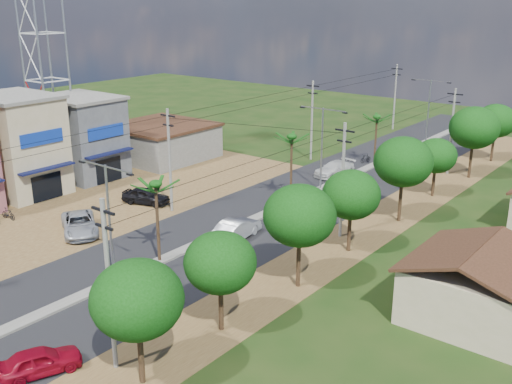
% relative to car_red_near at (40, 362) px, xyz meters
% --- Properties ---
extents(ground, '(160.00, 160.00, 0.00)m').
position_rel_car_red_near_xyz_m(ground, '(-5.00, 8.64, -0.69)').
color(ground, black).
rests_on(ground, ground).
extents(road, '(12.00, 110.00, 0.04)m').
position_rel_car_red_near_xyz_m(road, '(-5.00, 23.64, -0.67)').
color(road, black).
rests_on(road, ground).
extents(median, '(1.00, 90.00, 0.18)m').
position_rel_car_red_near_xyz_m(median, '(-5.00, 26.64, -0.60)').
color(median, '#605E56').
rests_on(median, ground).
extents(dirt_lot_west, '(18.00, 46.00, 0.04)m').
position_rel_car_red_near_xyz_m(dirt_lot_west, '(-20.00, 16.64, -0.67)').
color(dirt_lot_west, '#50381B').
rests_on(dirt_lot_west, ground).
extents(dirt_shoulder_east, '(5.00, 90.00, 0.03)m').
position_rel_car_red_near_xyz_m(dirt_shoulder_east, '(3.50, 23.64, -0.67)').
color(dirt_shoulder_east, '#50381B').
rests_on(dirt_shoulder_east, ground).
extents(shophouse_cream, '(9.00, 6.40, 9.30)m').
position_rel_car_red_near_xyz_m(shophouse_cream, '(-26.98, 15.64, 3.98)').
color(shophouse_cream, tan).
rests_on(shophouse_cream, ground).
extents(shophouse_grey, '(9.00, 6.40, 8.30)m').
position_rel_car_red_near_xyz_m(shophouse_grey, '(-26.98, 22.64, 3.48)').
color(shophouse_grey, '#44484B').
rests_on(shophouse_grey, ground).
extents(low_shed, '(10.40, 10.40, 3.95)m').
position_rel_car_red_near_xyz_m(low_shed, '(-26.00, 32.64, 1.28)').
color(low_shed, '#605E56').
rests_on(low_shed, ground).
extents(house_east_near, '(7.60, 7.50, 4.60)m').
position_rel_car_red_near_xyz_m(house_east_near, '(15.00, 18.64, 1.71)').
color(house_east_near, tan).
rests_on(house_east_near, ground).
extents(tree_east_a, '(4.40, 4.40, 6.37)m').
position_rel_car_red_near_xyz_m(tree_east_a, '(4.50, 2.64, 3.80)').
color(tree_east_a, black).
rests_on(tree_east_a, ground).
extents(tree_east_b, '(4.00, 4.00, 5.83)m').
position_rel_car_red_near_xyz_m(tree_east_b, '(4.30, 8.64, 3.43)').
color(tree_east_b, black).
rests_on(tree_east_b, ground).
extents(tree_east_c, '(4.60, 4.60, 6.83)m').
position_rel_car_red_near_xyz_m(tree_east_c, '(4.70, 15.64, 4.18)').
color(tree_east_c, black).
rests_on(tree_east_c, ground).
extents(tree_east_d, '(4.20, 4.20, 6.13)m').
position_rel_car_red_near_xyz_m(tree_east_d, '(4.40, 22.64, 3.65)').
color(tree_east_d, black).
rests_on(tree_east_d, ground).
extents(tree_east_e, '(4.80, 4.80, 7.14)m').
position_rel_car_red_near_xyz_m(tree_east_e, '(4.60, 30.64, 4.40)').
color(tree_east_e, black).
rests_on(tree_east_e, ground).
extents(tree_east_f, '(3.80, 3.80, 5.52)m').
position_rel_car_red_near_xyz_m(tree_east_f, '(4.20, 38.64, 3.20)').
color(tree_east_f, black).
rests_on(tree_east_f, ground).
extents(tree_east_g, '(5.00, 5.00, 7.38)m').
position_rel_car_red_near_xyz_m(tree_east_g, '(4.80, 46.64, 4.55)').
color(tree_east_g, black).
rests_on(tree_east_g, ground).
extents(tree_east_h, '(4.40, 4.40, 6.52)m').
position_rel_car_red_near_xyz_m(tree_east_h, '(4.50, 54.64, 3.95)').
color(tree_east_h, black).
rests_on(tree_east_h, ground).
extents(palm_median_near, '(2.00, 2.00, 6.15)m').
position_rel_car_red_near_xyz_m(palm_median_near, '(-5.00, 12.64, 4.85)').
color(palm_median_near, black).
rests_on(palm_median_near, ground).
extents(palm_median_mid, '(2.00, 2.00, 6.55)m').
position_rel_car_red_near_xyz_m(palm_median_mid, '(-5.00, 28.64, 5.21)').
color(palm_median_mid, black).
rests_on(palm_median_mid, ground).
extents(palm_median_far, '(2.00, 2.00, 5.85)m').
position_rel_car_red_near_xyz_m(palm_median_far, '(-5.00, 44.64, 4.58)').
color(palm_median_far, black).
rests_on(palm_median_far, ground).
extents(streetlight_near, '(5.10, 0.18, 8.00)m').
position_rel_car_red_near_xyz_m(streetlight_near, '(-5.00, 8.64, 4.10)').
color(streetlight_near, gray).
rests_on(streetlight_near, ground).
extents(streetlight_mid, '(5.10, 0.18, 8.00)m').
position_rel_car_red_near_xyz_m(streetlight_mid, '(-5.00, 33.64, 4.10)').
color(streetlight_mid, gray).
rests_on(streetlight_mid, ground).
extents(streetlight_far, '(5.10, 0.18, 8.00)m').
position_rel_car_red_near_xyz_m(streetlight_far, '(-5.00, 58.64, 4.10)').
color(streetlight_far, gray).
rests_on(streetlight_far, ground).
extents(utility_pole_w_b, '(1.60, 0.24, 9.00)m').
position_rel_car_red_near_xyz_m(utility_pole_w_b, '(-12.00, 20.64, 4.07)').
color(utility_pole_w_b, '#605E56').
rests_on(utility_pole_w_b, ground).
extents(utility_pole_w_c, '(1.60, 0.24, 9.00)m').
position_rel_car_red_near_xyz_m(utility_pole_w_c, '(-12.00, 42.64, 4.07)').
color(utility_pole_w_c, '#605E56').
rests_on(utility_pole_w_c, ground).
extents(utility_pole_w_d, '(1.60, 0.24, 9.00)m').
position_rel_car_red_near_xyz_m(utility_pole_w_d, '(-12.00, 63.64, 4.07)').
color(utility_pole_w_d, '#605E56').
rests_on(utility_pole_w_d, ground).
extents(utility_pole_e_a, '(1.60, 0.24, 9.00)m').
position_rel_car_red_near_xyz_m(utility_pole_e_a, '(2.50, 2.64, 4.07)').
color(utility_pole_e_a, '#605E56').
rests_on(utility_pole_e_a, ground).
extents(utility_pole_e_b, '(1.60, 0.24, 9.00)m').
position_rel_car_red_near_xyz_m(utility_pole_e_b, '(2.50, 24.64, 4.07)').
color(utility_pole_e_b, '#605E56').
rests_on(utility_pole_e_b, ground).
extents(utility_pole_e_c, '(1.60, 0.24, 9.00)m').
position_rel_car_red_near_xyz_m(utility_pole_e_c, '(2.50, 46.64, 4.07)').
color(utility_pole_e_c, '#605E56').
rests_on(utility_pole_e_c, ground).
extents(car_red_near, '(3.02, 4.34, 1.37)m').
position_rel_car_red_near_xyz_m(car_red_near, '(0.00, 0.00, 0.00)').
color(car_red_near, maroon).
rests_on(car_red_near, ground).
extents(car_silver_mid, '(2.22, 5.00, 1.59)m').
position_rel_car_red_near_xyz_m(car_silver_mid, '(-3.50, 19.27, 0.11)').
color(car_silver_mid, '#A3A6AB').
rests_on(car_silver_mid, ground).
extents(car_white_far, '(2.82, 5.22, 1.44)m').
position_rel_car_red_near_xyz_m(car_white_far, '(-6.50, 38.67, 0.03)').
color(car_white_far, '#ABACA7').
rests_on(car_white_far, ground).
extents(car_parked_silver, '(6.01, 5.01, 1.53)m').
position_rel_car_red_near_xyz_m(car_parked_silver, '(-13.90, 12.50, 0.08)').
color(car_parked_silver, '#A3A6AB').
rests_on(car_parked_silver, ground).
extents(car_parked_dark, '(4.66, 3.00, 1.48)m').
position_rel_car_red_near_xyz_m(car_parked_dark, '(-15.15, 20.50, 0.05)').
color(car_parked_dark, black).
rests_on(car_parked_dark, ground).
extents(moto_rider_east, '(1.22, 2.06, 1.02)m').
position_rel_car_red_near_xyz_m(moto_rider_east, '(0.20, 8.37, -0.18)').
color(moto_rider_east, black).
rests_on(moto_rider_east, ground).
extents(moto_rider_west_a, '(0.79, 1.78, 0.90)m').
position_rel_car_red_near_xyz_m(moto_rider_west_a, '(-7.09, 30.66, -0.23)').
color(moto_rider_west_a, black).
rests_on(moto_rider_west_a, ground).
extents(moto_rider_west_b, '(0.80, 1.71, 0.99)m').
position_rel_car_red_near_xyz_m(moto_rider_west_b, '(-6.35, 45.22, -0.19)').
color(moto_rider_west_b, black).
rests_on(moto_rider_west_b, ground).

